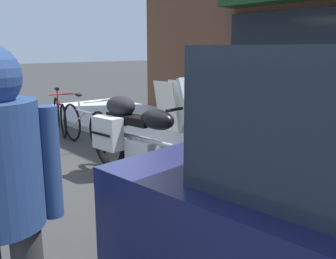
% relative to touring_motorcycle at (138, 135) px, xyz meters
% --- Properties ---
extents(ground_plane, '(80.00, 80.00, 0.00)m').
position_rel_touring_motorcycle_xyz_m(ground_plane, '(-0.47, -0.30, -0.61)').
color(ground_plane, '#303030').
extents(touring_motorcycle, '(2.19, 0.80, 1.41)m').
position_rel_touring_motorcycle_xyz_m(touring_motorcycle, '(0.00, 0.00, 0.00)').
color(touring_motorcycle, black).
rests_on(touring_motorcycle, ground_plane).
extents(parked_bicycle, '(1.80, 0.48, 0.95)m').
position_rel_touring_motorcycle_xyz_m(parked_bicycle, '(-1.97, 0.31, -0.22)').
color(parked_bicycle, black).
rests_on(parked_bicycle, ground_plane).
extents(sandwich_board_sign, '(0.55, 0.42, 0.99)m').
position_rel_touring_motorcycle_xyz_m(sandwich_board_sign, '(-1.51, 1.96, 0.01)').
color(sandwich_board_sign, silver).
rests_on(sandwich_board_sign, sidewalk_curb).
extents(second_bicycle_by_cafe, '(1.64, 0.66, 0.93)m').
position_rel_touring_motorcycle_xyz_m(second_bicycle_by_cafe, '(-3.33, 0.48, -0.24)').
color(second_bicycle_by_cafe, black).
rests_on(second_bicycle_by_cafe, ground_plane).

